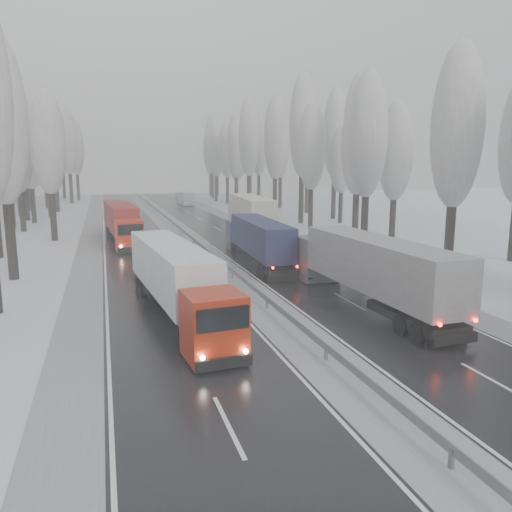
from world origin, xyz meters
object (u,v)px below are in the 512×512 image
truck_cream_box (250,212)px  box_truck_distant (185,199)px  truck_grey_tarp (367,266)px  truck_red_white (176,277)px  truck_red_red (121,220)px  truck_blue_box (257,238)px

truck_cream_box → box_truck_distant: 44.50m
truck_grey_tarp → truck_cream_box: size_ratio=0.91×
truck_grey_tarp → truck_cream_box: bearing=84.6°
truck_red_white → truck_red_red: size_ratio=0.96×
truck_red_white → truck_red_red: bearing=88.2°
truck_grey_tarp → truck_red_red: 31.96m
truck_blue_box → truck_red_white: truck_red_white is taller
truck_grey_tarp → truck_cream_box: truck_cream_box is taller
truck_grey_tarp → truck_red_red: (-12.67, 29.35, -0.05)m
truck_grey_tarp → box_truck_distant: (1.52, 76.06, -1.03)m
truck_grey_tarp → truck_blue_box: truck_grey_tarp is taller
truck_blue_box → truck_red_red: (-10.31, 15.39, 0.16)m
truck_grey_tarp → truck_blue_box: 14.15m
truck_grey_tarp → truck_blue_box: (-2.36, 13.95, -0.20)m
truck_red_white → truck_red_red: truck_red_red is taller
truck_grey_tarp → box_truck_distant: size_ratio=2.21×
box_truck_distant → truck_red_red: truck_red_red is taller
truck_blue_box → truck_red_white: bearing=-120.7°
truck_blue_box → truck_cream_box: size_ratio=0.84×
truck_blue_box → box_truck_distant: bearing=89.2°
truck_cream_box → truck_red_red: (-14.83, -2.24, -0.27)m
truck_cream_box → truck_red_white: size_ratio=1.16×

